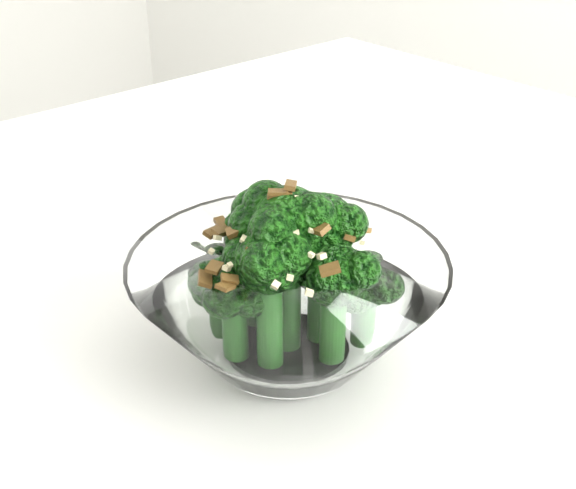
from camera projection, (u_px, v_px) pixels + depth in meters
The scene contains 2 objects.
table at pixel (548, 382), 0.58m from camera, with size 1.39×1.14×0.75m.
broccoli_dish at pixel (288, 296), 0.47m from camera, with size 0.19×0.19×0.12m.
Camera 1 is at (0.14, -0.57, 1.05)m, focal length 50.00 mm.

